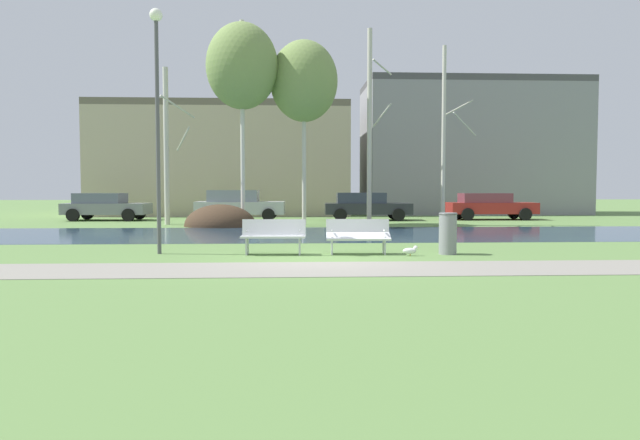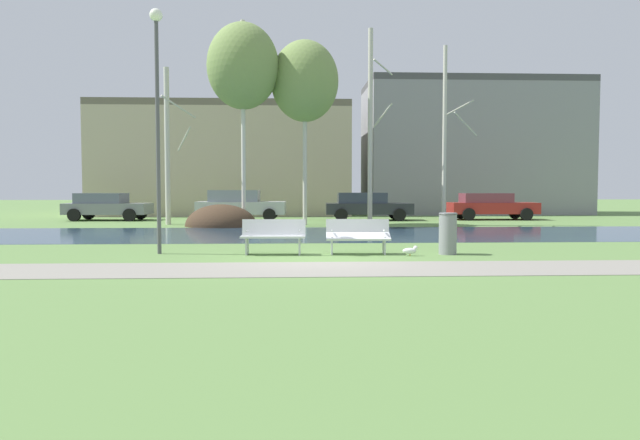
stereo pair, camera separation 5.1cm
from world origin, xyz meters
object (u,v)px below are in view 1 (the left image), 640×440
at_px(trash_bin, 448,233).
at_px(parked_sedan_second_silver, 239,205).
at_px(bench_left, 273,236).
at_px(streetlamp, 157,94).
at_px(parked_van_nearest_grey, 105,206).
at_px(seagull, 410,250).
at_px(bench_right, 358,235).
at_px(parked_hatch_third_dark, 366,206).
at_px(parked_wagon_fourth_red, 490,205).

xyz_separation_m(trash_bin, parked_sedan_second_silver, (-6.59, 15.88, 0.27)).
distance_m(bench_left, streetlamp, 4.55).
height_order(trash_bin, parked_sedan_second_silver, parked_sedan_second_silver).
height_order(parked_van_nearest_grey, parked_sedan_second_silver, parked_sedan_second_silver).
height_order(seagull, parked_sedan_second_silver, parked_sedan_second_silver).
bearing_deg(streetlamp, bench_right, -3.03).
height_order(bench_left, bench_right, same).
relative_size(bench_right, parked_van_nearest_grey, 0.38).
bearing_deg(trash_bin, parked_hatch_third_dark, 90.23).
relative_size(bench_left, seagull, 4.00).
bearing_deg(parked_sedan_second_silver, streetlamp, -92.39).
bearing_deg(parked_van_nearest_grey, parked_hatch_third_dark, -2.42).
xyz_separation_m(trash_bin, streetlamp, (-7.23, 0.45, 3.45)).
height_order(trash_bin, parked_van_nearest_grey, parked_van_nearest_grey).
relative_size(parked_sedan_second_silver, parked_hatch_third_dark, 1.02).
distance_m(bench_right, parked_van_nearest_grey, 19.45).
relative_size(parked_van_nearest_grey, parked_sedan_second_silver, 0.93).
relative_size(bench_left, streetlamp, 0.27).
height_order(seagull, parked_hatch_third_dark, parked_hatch_third_dark).
xyz_separation_m(bench_right, trash_bin, (2.24, -0.19, 0.07)).
relative_size(bench_left, trash_bin, 1.56).
height_order(parked_sedan_second_silver, parked_hatch_third_dark, parked_sedan_second_silver).
distance_m(trash_bin, parked_van_nearest_grey, 20.96).
bearing_deg(seagull, streetlamp, 173.15).
bearing_deg(trash_bin, streetlamp, 176.41).
distance_m(parked_hatch_third_dark, parked_wagon_fourth_red, 6.58).
xyz_separation_m(seagull, parked_sedan_second_silver, (-5.59, 16.18, 0.68)).
distance_m(parked_van_nearest_grey, parked_hatch_third_dark, 13.36).
distance_m(bench_right, parked_hatch_third_dark, 15.51).
bearing_deg(bench_right, parked_van_nearest_grey, 125.07).
distance_m(bench_right, parked_sedan_second_silver, 16.29).
xyz_separation_m(bench_right, streetlamp, (-5.00, 0.26, 3.52)).
bearing_deg(parked_van_nearest_grey, bench_left, -60.37).
bearing_deg(parked_wagon_fourth_red, streetlamp, -131.77).
xyz_separation_m(parked_hatch_third_dark, parked_wagon_fourth_red, (6.57, 0.30, -0.01)).
bearing_deg(parked_van_nearest_grey, parked_sedan_second_silver, -1.91).
relative_size(parked_sedan_second_silver, parked_wagon_fourth_red, 1.01).
height_order(bench_left, parked_van_nearest_grey, parked_van_nearest_grey).
height_order(trash_bin, parked_hatch_third_dark, parked_hatch_third_dark).
height_order(bench_right, seagull, bench_right).
xyz_separation_m(bench_left, parked_hatch_third_dark, (4.29, 15.36, 0.28)).
xyz_separation_m(streetlamp, parked_hatch_third_dark, (7.17, 15.09, -3.23)).
height_order(trash_bin, parked_wagon_fourth_red, parked_wagon_fourth_red).
bearing_deg(parked_hatch_third_dark, trash_bin, -89.77).
bearing_deg(streetlamp, trash_bin, -3.59).
bearing_deg(parked_van_nearest_grey, trash_bin, -50.22).
height_order(trash_bin, seagull, trash_bin).
distance_m(parked_van_nearest_grey, parked_sedan_second_silver, 6.83).
xyz_separation_m(streetlamp, parked_van_nearest_grey, (-6.18, 15.65, -3.24)).
bearing_deg(parked_hatch_third_dark, bench_left, -105.62).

